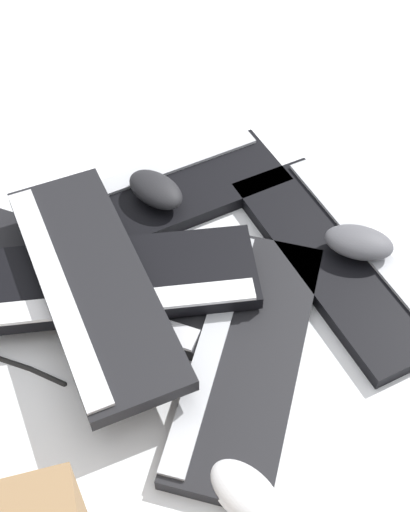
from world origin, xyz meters
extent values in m
plane|color=white|center=(0.00, 0.00, 0.00)|extent=(3.20, 3.20, 0.00)
cube|color=black|center=(0.28, -0.08, 0.01)|extent=(0.29, 0.46, 0.02)
cube|color=#B2B5BA|center=(0.33, -0.06, 0.03)|extent=(0.17, 0.41, 0.01)
cube|color=black|center=(0.01, 0.10, 0.01)|extent=(0.46, 0.29, 0.02)
cube|color=#B2B5BA|center=(-0.01, 0.15, 0.03)|extent=(0.41, 0.18, 0.01)
cube|color=black|center=(-0.12, -0.06, 0.01)|extent=(0.46, 0.34, 0.02)
cube|color=silver|center=(-0.15, -0.11, 0.03)|extent=(0.39, 0.23, 0.01)
cube|color=black|center=(0.11, -0.24, 0.01)|extent=(0.31, 0.46, 0.02)
cube|color=#B2B5BA|center=(0.05, -0.22, 0.03)|extent=(0.19, 0.40, 0.01)
cube|color=black|center=(-0.08, -0.09, 0.04)|extent=(0.44, 0.15, 0.02)
cube|color=silver|center=(-0.08, -0.15, 0.06)|extent=(0.42, 0.04, 0.01)
cube|color=black|center=(-0.11, -0.12, 0.07)|extent=(0.27, 0.46, 0.02)
cube|color=silver|center=(-0.16, -0.13, 0.09)|extent=(0.15, 0.41, 0.01)
ellipsoid|color=#4C4C51|center=(0.31, -0.07, 0.05)|extent=(0.13, 0.10, 0.04)
ellipsoid|color=silver|center=(0.07, -0.44, 0.02)|extent=(0.12, 0.13, 0.04)
ellipsoid|color=black|center=(0.00, 0.08, 0.05)|extent=(0.12, 0.13, 0.04)
cylinder|color=black|center=(-0.19, -0.23, 0.00)|extent=(0.05, 0.04, 0.01)
cylinder|color=black|center=(-0.24, -0.20, 0.00)|extent=(0.07, 0.04, 0.01)
sphere|color=black|center=(-0.16, -0.24, 0.00)|extent=(0.01, 0.01, 0.01)
sphere|color=black|center=(-0.21, -0.21, 0.00)|extent=(0.01, 0.01, 0.01)
camera|label=1|loc=(-0.03, -0.77, 0.91)|focal=50.00mm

